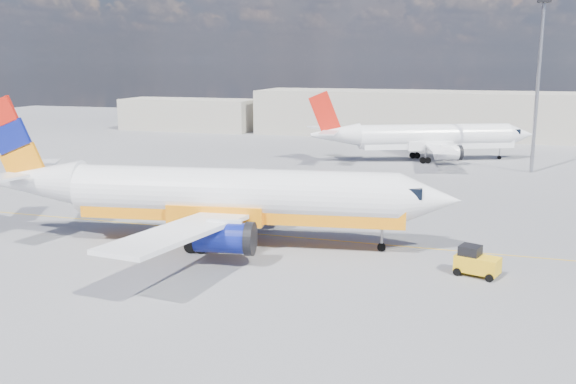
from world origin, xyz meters
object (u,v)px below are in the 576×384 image
(main_jet, at_px, (219,196))
(gse_tug, at_px, (476,262))
(second_jet, at_px, (427,138))
(traffic_cone, at_px, (246,250))

(main_jet, height_order, gse_tug, main_jet)
(main_jet, xyz_separation_m, second_jet, (10.80, 45.71, -0.47))
(main_jet, xyz_separation_m, gse_tug, (18.49, -1.78, -2.76))
(gse_tug, distance_m, traffic_cone, 15.68)
(gse_tug, relative_size, traffic_cone, 4.75)
(second_jet, distance_m, traffic_cone, 48.34)
(main_jet, relative_size, second_jet, 1.17)
(second_jet, xyz_separation_m, traffic_cone, (-7.99, -47.58, -2.88))
(main_jet, bearing_deg, gse_tug, -13.69)
(gse_tug, bearing_deg, main_jet, -168.12)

